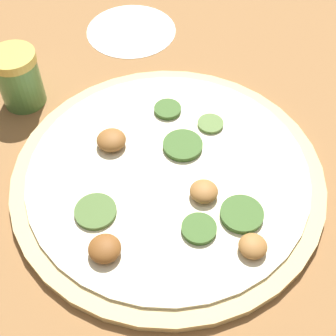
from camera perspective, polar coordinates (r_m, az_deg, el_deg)
name	(u,v)px	position (r m, az deg, el deg)	size (l,w,h in m)	color
ground_plane	(168,179)	(0.57, 0.00, -1.34)	(3.00, 3.00, 0.00)	olive
pizza	(168,176)	(0.56, 0.01, -0.98)	(0.38, 0.38, 0.03)	#D6B77A
spice_jar	(19,78)	(0.67, -17.74, 10.39)	(0.06, 0.06, 0.08)	#4C7F42
flour_patch	(131,30)	(0.79, -4.51, 16.39)	(0.14, 0.14, 0.00)	white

